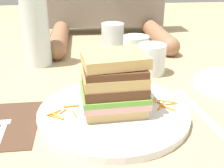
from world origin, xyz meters
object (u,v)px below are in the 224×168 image
(napkin_dark, at_px, (4,124))
(empty_tumbler_0, at_px, (113,38))
(sandwich, at_px, (114,83))
(water_bottle, at_px, (35,20))
(fork, at_px, (2,129))
(knife, at_px, (200,112))
(empty_tumbler_1, at_px, (136,48))
(juice_glass, at_px, (151,61))
(main_plate, at_px, (114,112))

(napkin_dark, bearing_deg, empty_tumbler_0, 59.20)
(sandwich, distance_m, water_bottle, 0.37)
(fork, relative_size, empty_tumbler_0, 1.73)
(napkin_dark, distance_m, knife, 0.38)
(fork, xyz_separation_m, empty_tumbler_1, (0.31, 0.36, 0.03))
(sandwich, distance_m, juice_glass, 0.25)
(main_plate, distance_m, sandwich, 0.06)
(juice_glass, bearing_deg, knife, -77.51)
(water_bottle, bearing_deg, empty_tumbler_0, 22.50)
(napkin_dark, bearing_deg, fork, -87.39)
(water_bottle, height_order, empty_tumbler_1, water_bottle)
(knife, bearing_deg, empty_tumbler_0, 107.54)
(water_bottle, height_order, empty_tumbler_0, water_bottle)
(sandwich, bearing_deg, napkin_dark, -176.21)
(sandwich, bearing_deg, knife, -2.77)
(juice_glass, bearing_deg, main_plate, -120.77)
(sandwich, distance_m, napkin_dark, 0.22)
(fork, distance_m, knife, 0.38)
(napkin_dark, relative_size, empty_tumbler_1, 2.13)
(main_plate, relative_size, empty_tumbler_0, 3.08)
(juice_glass, distance_m, empty_tumbler_1, 0.12)
(empty_tumbler_1, bearing_deg, empty_tumbler_0, 128.54)
(fork, bearing_deg, sandwich, 9.90)
(sandwich, xyz_separation_m, fork, (-0.21, -0.04, -0.06))
(main_plate, height_order, fork, main_plate)
(main_plate, xyz_separation_m, juice_glass, (0.13, 0.21, 0.03))
(main_plate, bearing_deg, fork, -170.37)
(napkin_dark, bearing_deg, sandwich, 3.79)
(sandwich, xyz_separation_m, empty_tumbler_0, (0.04, 0.41, -0.02))
(juice_glass, height_order, empty_tumbler_0, empty_tumbler_0)
(sandwich, height_order, empty_tumbler_1, sandwich)
(fork, relative_size, empty_tumbler_1, 2.10)
(napkin_dark, xyz_separation_m, water_bottle, (0.02, 0.33, 0.13))
(juice_glass, relative_size, empty_tumbler_1, 1.01)
(knife, distance_m, juice_glass, 0.23)
(juice_glass, bearing_deg, water_bottle, 161.74)
(napkin_dark, xyz_separation_m, fork, (0.00, -0.02, 0.00))
(main_plate, distance_m, fork, 0.21)
(juice_glass, relative_size, empty_tumbler_0, 0.84)
(empty_tumbler_0, xyz_separation_m, empty_tumbler_1, (0.06, -0.08, -0.01))
(main_plate, bearing_deg, juice_glass, 59.23)
(sandwich, bearing_deg, fork, -170.10)
(water_bottle, relative_size, empty_tumbler_0, 3.08)
(napkin_dark, xyz_separation_m, empty_tumbler_0, (0.25, 0.42, 0.05))
(water_bottle, distance_m, empty_tumbler_0, 0.26)
(main_plate, bearing_deg, empty_tumbler_1, 72.13)
(water_bottle, distance_m, empty_tumbler_1, 0.31)
(sandwich, relative_size, water_bottle, 0.43)
(empty_tumbler_0, distance_m, empty_tumbler_1, 0.10)
(fork, relative_size, knife, 0.83)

